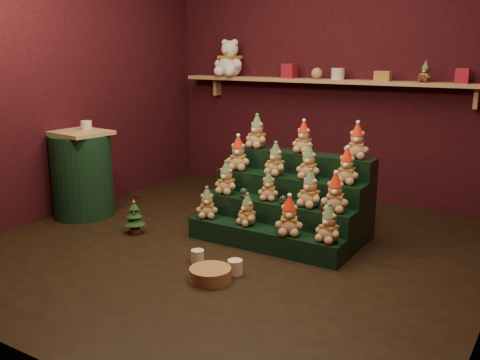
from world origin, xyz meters
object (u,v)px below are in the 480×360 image
Objects in this scene: riser_tier_front at (263,239)px; mini_christmas_tree at (134,217)px; snow_globe_b at (283,200)px; brown_bear at (425,72)px; white_bear at (230,53)px; side_table at (82,174)px; wicker_basket at (210,274)px; mug_right at (235,267)px; snow_globe_c at (324,206)px; snow_globe_a at (244,193)px; mug_left at (198,256)px.

mini_christmas_tree is (-1.19, -0.28, 0.07)m from riser_tier_front.
brown_bear is (0.70, 1.59, 1.02)m from snow_globe_b.
mini_christmas_tree is 0.59× the size of white_bear.
mini_christmas_tree is at bearing -3.83° from side_table.
side_table is 4.46× the size of brown_bear.
side_table is at bearing -176.04° from riser_tier_front.
white_bear is (-1.47, 2.51, 1.54)m from wicker_basket.
mug_right is at bearing 64.26° from wicker_basket.
side_table is at bearing 170.42° from mini_christmas_tree.
wicker_basket is (1.18, -0.48, -0.11)m from mini_christmas_tree.
mug_right is at bearing -117.91° from snow_globe_c.
brown_bear is (0.80, 2.51, 1.37)m from wicker_basket.
snow_globe_b reaches higher than wicker_basket.
side_table is 3.52m from brown_bear.
brown_bear is at bearing 73.03° from mug_right.
riser_tier_front is 0.58m from mug_right.
mug_right is (0.09, -0.57, -0.03)m from riser_tier_front.
brown_bear reaches higher than snow_globe_c.
wicker_basket is 0.56× the size of white_bear.
side_table is 2.67× the size of mini_christmas_tree.
mug_right is (1.27, -0.29, -0.10)m from mini_christmas_tree.
snow_globe_a is at bearing 151.32° from riser_tier_front.
mini_christmas_tree is (-1.28, -0.44, -0.24)m from snow_globe_b.
snow_globe_b is 0.09× the size of side_table.
snow_globe_b is at bearing 18.78° from mini_christmas_tree.
snow_globe_c is (0.47, 0.16, 0.32)m from riser_tier_front.
snow_globe_a is 1.74m from side_table.
wicker_basket is 2.97m from brown_bear.
riser_tier_front is at bearing 61.66° from mug_left.
brown_bear is at bearing 72.33° from wicker_basket.
mini_christmas_tree is 1.67× the size of brown_bear.
side_table is 1.59× the size of white_bear.
snow_globe_a is 0.82× the size of mug_right.
side_table is 1.80m from mug_left.
mug_left is at bearing -57.26° from white_bear.
snow_globe_c is at bearing 62.53° from wicker_basket.
mug_right is at bearing -50.79° from white_bear.
snow_globe_c is 0.92× the size of mug_left.
snow_globe_b is at bearing 13.85° from side_table.
side_table is (-2.01, -0.14, 0.34)m from riser_tier_front.
mini_christmas_tree is (-0.90, -0.44, -0.25)m from snow_globe_a.
snow_globe_a is at bearing 15.65° from side_table.
mug_left is (-0.29, -0.53, -0.04)m from riser_tier_front.
snow_globe_c is at bearing 14.76° from mini_christmas_tree.
riser_tier_front is at bearing -44.63° from white_bear.
white_bear reaches higher than brown_bear.
mug_right is (0.37, -0.03, 0.00)m from mug_left.
riser_tier_front is 0.46m from snow_globe_a.
mini_christmas_tree is 2.50m from white_bear.
mini_christmas_tree is at bearing 164.09° from mug_left.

